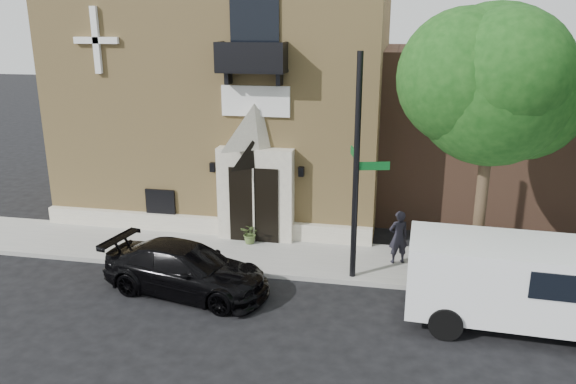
% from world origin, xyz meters
% --- Properties ---
extents(ground, '(120.00, 120.00, 0.00)m').
position_xyz_m(ground, '(0.00, 0.00, 0.00)').
color(ground, black).
rests_on(ground, ground).
extents(sidewalk, '(42.00, 3.00, 0.15)m').
position_xyz_m(sidewalk, '(1.00, 1.50, 0.07)').
color(sidewalk, gray).
rests_on(sidewalk, ground).
extents(church, '(12.20, 11.01, 9.30)m').
position_xyz_m(church, '(-2.99, 7.95, 4.63)').
color(church, tan).
rests_on(church, ground).
extents(street_tree_left, '(4.97, 4.38, 7.77)m').
position_xyz_m(street_tree_left, '(6.03, 0.35, 5.87)').
color(street_tree_left, '#38281C').
rests_on(street_tree_left, sidewalk).
extents(black_sedan, '(5.13, 2.83, 1.41)m').
position_xyz_m(black_sedan, '(-2.00, -1.31, 0.70)').
color(black_sedan, black).
rests_on(black_sedan, ground).
extents(cargo_van, '(5.57, 2.53, 2.23)m').
position_xyz_m(cargo_van, '(7.03, -1.50, 1.24)').
color(cargo_van, white).
rests_on(cargo_van, ground).
extents(street_sign, '(1.18, 1.01, 6.51)m').
position_xyz_m(street_sign, '(2.57, 0.37, 3.43)').
color(street_sign, black).
rests_on(street_sign, sidewalk).
extents(fire_hydrant, '(0.40, 0.32, 0.71)m').
position_xyz_m(fire_hydrant, '(6.17, 0.20, 0.50)').
color(fire_hydrant, maroon).
rests_on(fire_hydrant, sidewalk).
extents(planter, '(0.74, 0.67, 0.71)m').
position_xyz_m(planter, '(-1.07, 2.24, 0.50)').
color(planter, '#526934').
rests_on(planter, sidewalk).
extents(pedestrian_near, '(0.73, 0.61, 1.70)m').
position_xyz_m(pedestrian_near, '(3.85, 1.60, 1.00)').
color(pedestrian_near, black).
rests_on(pedestrian_near, sidewalk).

